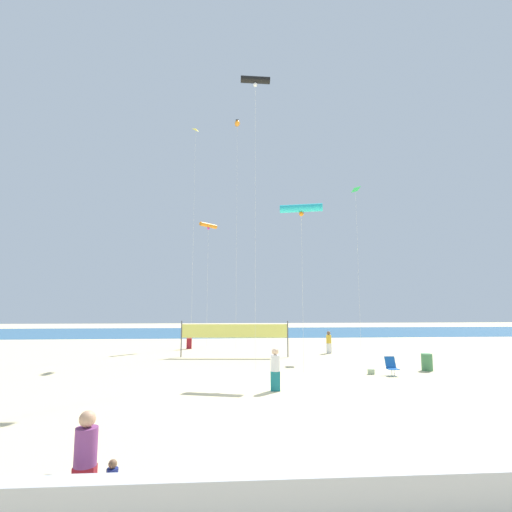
{
  "coord_description": "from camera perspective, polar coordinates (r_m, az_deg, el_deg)",
  "views": [
    {
      "loc": [
        -0.82,
        -16.96,
        3.42
      ],
      "look_at": [
        1.21,
        11.16,
        7.06
      ],
      "focal_mm": 27.05,
      "sensor_mm": 36.0,
      "label": 1
    }
  ],
  "objects": [
    {
      "name": "ground_plane",
      "position": [
        17.32,
        -1.41,
        -18.74
      ],
      "size": [
        120.0,
        120.0,
        0.0
      ],
      "primitive_type": "plane",
      "color": "beige"
    },
    {
      "name": "ocean_band",
      "position": [
        51.52,
        -3.26,
        -11.16
      ],
      "size": [
        120.0,
        20.0,
        0.01
      ],
      "primitive_type": "cube",
      "color": "#28608C",
      "rests_on": "ground"
    },
    {
      "name": "boardwalk_ledge",
      "position": [
        7.07,
        3.46,
        -32.52
      ],
      "size": [
        28.0,
        0.44,
        0.82
      ],
      "primitive_type": "cube",
      "color": "#B7B7BC",
      "rests_on": "ground"
    },
    {
      "name": "mother_figure",
      "position": [
        7.87,
        -23.91,
        -25.6
      ],
      "size": [
        0.37,
        0.37,
        1.64
      ],
      "rotation": [
        0.0,
        0.0,
        0.31
      ],
      "color": "maroon",
      "rests_on": "ground"
    },
    {
      "name": "toddler_figure",
      "position": [
        7.86,
        -20.55,
        -29.07
      ],
      "size": [
        0.19,
        0.19,
        0.85
      ],
      "rotation": [
        0.0,
        0.0,
        -0.46
      ],
      "color": "#99B28C",
      "rests_on": "ground"
    },
    {
      "name": "beachgoer_mustard_shirt",
      "position": [
        29.15,
        10.72,
        -12.31
      ],
      "size": [
        0.36,
        0.36,
        1.58
      ],
      "rotation": [
        0.0,
        0.0,
        2.03
      ],
      "color": "white",
      "rests_on": "ground"
    },
    {
      "name": "beachgoer_white_shirt",
      "position": [
        16.34,
        2.87,
        -16.18
      ],
      "size": [
        0.39,
        0.39,
        1.7
      ],
      "rotation": [
        0.0,
        0.0,
        4.81
      ],
      "color": "#19727A",
      "rests_on": "ground"
    },
    {
      "name": "beachgoer_coral_shirt",
      "position": [
        31.99,
        -9.84,
        -11.65
      ],
      "size": [
        0.42,
        0.42,
        1.82
      ],
      "rotation": [
        0.0,
        0.0,
        1.14
      ],
      "color": "maroon",
      "rests_on": "ground"
    },
    {
      "name": "folding_beach_chair",
      "position": [
        21.03,
        19.4,
        -15.03
      ],
      "size": [
        0.52,
        0.65,
        0.89
      ],
      "rotation": [
        0.0,
        0.0,
        0.54
      ],
      "color": "#1959B2",
      "rests_on": "ground"
    },
    {
      "name": "trash_barrel",
      "position": [
        23.12,
        23.96,
        -14.15
      ],
      "size": [
        0.57,
        0.57,
        0.88
      ],
      "primitive_type": "cylinder",
      "color": "#3F7F4C",
      "rests_on": "ground"
    },
    {
      "name": "volleyball_net",
      "position": [
        26.53,
        -3.19,
        -11.23
      ],
      "size": [
        7.24,
        0.61,
        2.4
      ],
      "color": "#4C4C51",
      "rests_on": "ground"
    },
    {
      "name": "beach_handbag",
      "position": [
        21.02,
        16.66,
        -16.08
      ],
      "size": [
        0.31,
        0.16,
        0.25
      ],
      "primitive_type": "cube",
      "color": "#99B28C",
      "rests_on": "ground"
    },
    {
      "name": "kite_orange_inflatable",
      "position": [
        34.39,
        -2.79,
        18.84
      ],
      "size": [
        0.5,
        1.34,
        19.04
      ],
      "color": "silver",
      "rests_on": "ground"
    },
    {
      "name": "kite_cyan_tube",
      "position": [
        21.27,
        6.7,
        6.97
      ],
      "size": [
        2.34,
        1.01,
        8.91
      ],
      "color": "silver",
      "rests_on": "ground"
    },
    {
      "name": "kite_orange_tube",
      "position": [
        34.46,
        -7.06,
        4.45
      ],
      "size": [
        1.54,
        1.59,
        10.67
      ],
      "color": "silver",
      "rests_on": "ground"
    },
    {
      "name": "kite_black_tube",
      "position": [
        24.94,
        -0.1,
        24.44
      ],
      "size": [
        1.72,
        0.44,
        16.85
      ],
      "color": "silver",
      "rests_on": "ground"
    },
    {
      "name": "kite_green_diamond",
      "position": [
        31.79,
        14.45,
        9.32
      ],
      "size": [
        0.91,
        0.91,
        12.8
      ],
      "color": "silver",
      "rests_on": "ground"
    },
    {
      "name": "kite_yellow_diamond",
      "position": [
        34.94,
        -8.91,
        17.23
      ],
      "size": [
        0.78,
        0.77,
        18.66
      ],
      "color": "silver",
      "rests_on": "ground"
    }
  ]
}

